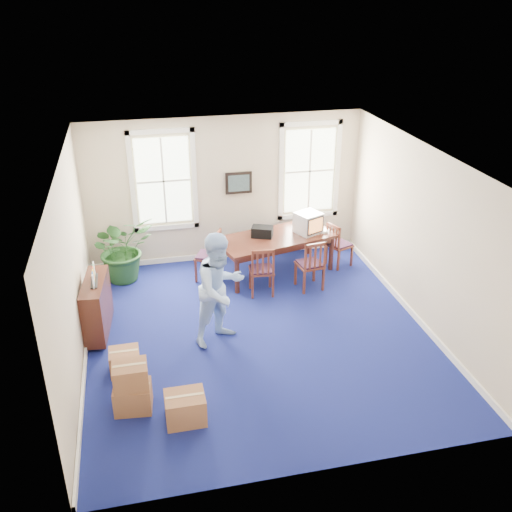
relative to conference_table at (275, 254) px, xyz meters
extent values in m
plane|color=navy|center=(-0.90, -2.27, -0.42)|extent=(6.50, 6.50, 0.00)
plane|color=white|center=(-0.90, -2.27, 2.78)|extent=(6.50, 6.50, 0.00)
plane|color=beige|center=(-0.90, 0.98, 1.18)|extent=(6.50, 0.00, 6.50)
plane|color=beige|center=(-0.90, -5.52, 1.18)|extent=(6.50, 0.00, 6.50)
plane|color=beige|center=(-3.90, -2.27, 1.18)|extent=(0.00, 6.50, 6.50)
plane|color=beige|center=(2.10, -2.27, 1.18)|extent=(0.00, 6.50, 6.50)
cube|color=white|center=(-0.90, 0.95, -0.36)|extent=(6.00, 0.04, 0.12)
cube|color=white|center=(-3.87, -2.27, -0.36)|extent=(0.04, 6.50, 0.12)
cube|color=white|center=(2.07, -2.27, -0.36)|extent=(0.04, 6.50, 0.12)
cube|color=white|center=(1.06, 0.00, 0.44)|extent=(0.16, 0.20, 0.05)
cube|color=black|center=(-0.28, 0.06, 0.53)|extent=(0.51, 0.43, 0.22)
imported|color=#A9CDFF|center=(-1.55, -2.28, 0.59)|extent=(1.23, 1.15, 2.01)
cube|color=#462016|center=(-3.65, -1.61, 0.07)|extent=(0.48, 1.28, 0.98)
imported|color=#1F4A1D|center=(-3.17, 0.39, 0.29)|extent=(1.60, 1.52, 1.41)
camera|label=1|loc=(-2.80, -10.60, 5.29)|focal=40.00mm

